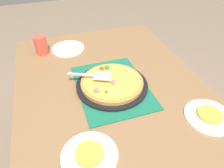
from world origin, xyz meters
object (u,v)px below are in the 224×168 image
Objects in this scene: pizza_pan at (112,85)px; pizza_server at (93,75)px; plate_side at (68,49)px; cup_near at (41,45)px; pizza at (112,82)px; served_slice_left at (89,154)px; served_slice_right at (210,114)px; plate_near_left at (90,155)px; plate_far_right at (209,116)px.

pizza_server is at bearing 65.64° from pizza_pan.
cup_near is at bearing 89.72° from plate_side.
pizza_pan is at bearing -169.86° from pizza.
cup_near is (0.84, 0.12, 0.04)m from served_slice_left.
pizza_pan is 0.58m from cup_near.
served_slice_left is (-0.37, 0.21, 0.01)m from pizza_pan.
served_slice_right is 0.92× the size of cup_near.
served_slice_left is (0.00, 0.00, 0.01)m from plate_near_left.
pizza_pan is 0.02m from pizza.
plate_side is at bearing 32.21° from served_slice_right.
pizza is 0.42m from served_slice_left.
plate_side is 0.97× the size of pizza_server.
pizza is 3.00× the size of served_slice_left.
pizza reaches higher than pizza_pan.
plate_side is 2.00× the size of served_slice_right.
plate_near_left is 0.84m from plate_side.
pizza is at bearing 45.97° from served_slice_right.
served_slice_right is at bearing -140.15° from cup_near.
served_slice_left is at bearing 0.00° from plate_near_left.
pizza_server is (0.38, 0.44, 0.06)m from plate_far_right.
plate_near_left is at bearing -171.95° from cup_near.
served_slice_left is at bearing 150.24° from pizza.
pizza reaches higher than plate_near_left.
pizza_server is (0.41, -0.12, 0.06)m from plate_near_left.
pizza is 1.50× the size of plate_near_left.
cup_near is at bearing 39.85° from served_slice_right.
plate_side is (0.48, 0.16, -0.03)m from pizza.
pizza_server is at bearing 49.22° from served_slice_right.
served_slice_left is at bearing 176.69° from plate_side.
served_slice_right is at bearing -87.42° from plate_near_left.
plate_near_left is 0.43m from pizza_server.
plate_far_right is 0.97m from plate_side.
plate_near_left is at bearing 150.21° from pizza_pan.
plate_side is 2.00× the size of served_slice_left.
plate_side is (0.82, 0.51, 0.00)m from plate_far_right.
pizza is at bearing -29.76° from plate_near_left.
served_slice_right is (0.03, -0.56, 0.01)m from plate_near_left.
pizza_pan reaches higher than plate_near_left.
pizza_server is at bearing 65.84° from pizza.
plate_near_left is 1.00× the size of plate_far_right.
pizza is 1.50× the size of plate_side.
served_slice_left and served_slice_right have the same top height.
pizza is 1.50× the size of plate_far_right.
pizza is 0.10m from pizza_server.
pizza is at bearing -114.16° from pizza_server.
served_slice_left reaches higher than plate_near_left.
served_slice_right is at bearing -147.79° from plate_side.
cup_near is at bearing 34.65° from pizza_pan.
served_slice_left is 0.48× the size of pizza_server.
plate_far_right is at bearing -87.42° from plate_near_left.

